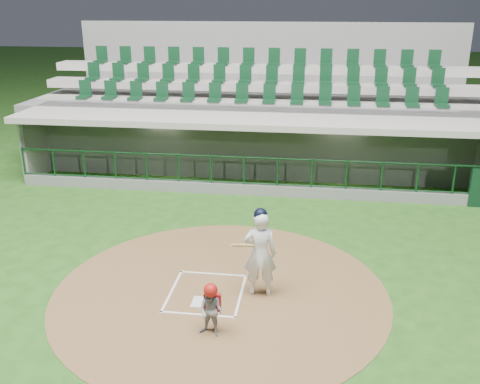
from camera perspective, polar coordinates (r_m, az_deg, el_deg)
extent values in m
plane|color=#1F4B15|center=(11.95, -3.35, -10.02)|extent=(120.00, 120.00, 0.00)
cylinder|color=brown|center=(11.73, -2.08, -10.59)|extent=(7.20, 7.20, 0.01)
cube|color=silver|center=(11.35, -4.04, -11.66)|extent=(0.43, 0.43, 0.02)
cube|color=white|center=(11.85, -7.25, -10.35)|extent=(0.05, 1.80, 0.01)
cube|color=white|center=(11.58, 0.07, -10.95)|extent=(0.05, 1.80, 0.01)
cube|color=white|center=(12.42, -2.86, -8.71)|extent=(1.55, 0.05, 0.01)
cube|color=white|center=(10.98, -4.53, -12.89)|extent=(1.55, 0.05, 0.01)
cube|color=slate|center=(18.93, 1.03, -0.24)|extent=(15.00, 3.00, 0.10)
cube|color=gray|center=(20.03, 1.61, 5.08)|extent=(15.00, 0.20, 2.70)
cube|color=#B9B4A4|center=(19.85, 1.58, 5.69)|extent=(13.50, 0.04, 0.90)
cube|color=gray|center=(20.74, -20.05, 4.39)|extent=(0.20, 3.00, 2.70)
cube|color=slate|center=(19.15, 23.96, 2.66)|extent=(0.20, 3.00, 2.70)
cube|color=#A29C92|center=(17.91, 0.99, 8.08)|extent=(15.40, 3.50, 0.20)
cube|color=slate|center=(17.25, 0.43, 0.19)|extent=(15.00, 0.15, 0.40)
cube|color=black|center=(16.78, 0.44, 5.26)|extent=(15.00, 0.01, 0.95)
cube|color=brown|center=(19.83, 1.40, 1.53)|extent=(12.75, 0.40, 0.45)
cube|color=white|center=(18.76, -8.14, 8.02)|extent=(1.30, 0.35, 0.04)
cube|color=white|center=(18.08, 10.65, 7.43)|extent=(1.30, 0.35, 0.04)
imported|color=#B4131D|center=(20.26, -10.79, 3.20)|extent=(1.13, 0.88, 1.54)
imported|color=#AF1F12|center=(19.67, -5.98, 3.15)|extent=(1.06, 0.66, 1.68)
imported|color=maroon|center=(19.30, 3.75, 3.03)|extent=(0.90, 0.62, 1.76)
imported|color=#A1111B|center=(19.57, 18.65, 2.20)|extent=(1.69, 0.99, 1.73)
cube|color=slate|center=(21.55, 2.11, 6.95)|extent=(17.00, 6.50, 2.50)
cube|color=gray|center=(19.86, 1.70, 9.24)|extent=(16.60, 0.95, 0.30)
cube|color=#A49D94|center=(20.70, 2.01, 11.21)|extent=(16.60, 0.95, 0.30)
cube|color=#B0AA9F|center=(21.56, 2.30, 13.03)|extent=(16.60, 0.95, 0.30)
cube|color=gray|center=(24.59, 2.97, 11.80)|extent=(17.00, 0.25, 5.05)
imported|color=silver|center=(11.21, 2.15, -6.61)|extent=(0.73, 0.52, 1.89)
sphere|color=black|center=(10.84, 2.21, -2.43)|extent=(0.28, 0.28, 0.28)
cylinder|color=tan|center=(10.88, 0.72, -5.73)|extent=(0.58, 0.79, 0.39)
imported|color=gray|center=(10.14, -3.11, -12.60)|extent=(0.56, 0.48, 1.00)
sphere|color=#A81612|center=(9.91, -3.15, -10.42)|extent=(0.26, 0.26, 0.26)
cube|color=#A11118|center=(10.21, -2.96, -11.63)|extent=(0.32, 0.10, 0.35)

